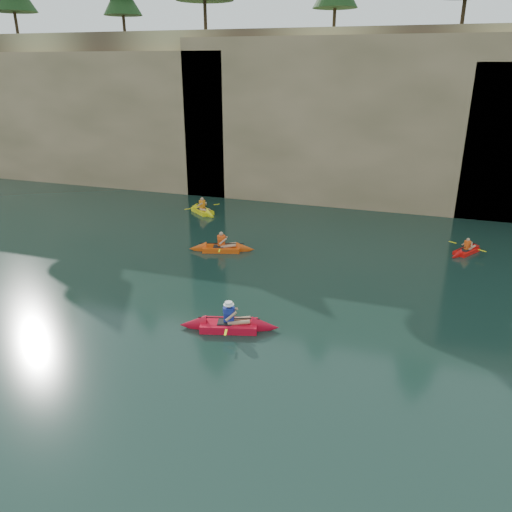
% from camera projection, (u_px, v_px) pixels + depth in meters
% --- Properties ---
extents(ground, '(160.00, 160.00, 0.00)m').
position_uv_depth(ground, '(177.00, 375.00, 16.07)').
color(ground, black).
rests_on(ground, ground).
extents(cliff, '(70.00, 16.00, 12.00)m').
position_uv_depth(cliff, '(343.00, 108.00, 40.40)').
color(cliff, tan).
rests_on(cliff, ground).
extents(cliff_slab_west, '(26.00, 2.40, 10.56)m').
position_uv_depth(cliff_slab_west, '(79.00, 117.00, 40.07)').
color(cliff_slab_west, tan).
rests_on(cliff_slab_west, ground).
extents(cliff_slab_center, '(24.00, 2.40, 11.40)m').
position_uv_depth(cliff_slab_center, '(354.00, 122.00, 33.38)').
color(cliff_slab_center, tan).
rests_on(cliff_slab_center, ground).
extents(sea_cave_west, '(4.50, 1.00, 4.00)m').
position_uv_depth(sea_cave_west, '(100.00, 161.00, 40.09)').
color(sea_cave_west, black).
rests_on(sea_cave_west, ground).
extents(sea_cave_center, '(3.50, 1.00, 3.20)m').
position_uv_depth(sea_cave_center, '(265.00, 178.00, 36.07)').
color(sea_cave_center, black).
rests_on(sea_cave_center, ground).
extents(sea_cave_east, '(5.00, 1.00, 4.50)m').
position_uv_depth(sea_cave_east, '(475.00, 183.00, 31.67)').
color(sea_cave_east, black).
rests_on(sea_cave_east, ground).
extents(main_kayaker, '(3.86, 2.47, 1.40)m').
position_uv_depth(main_kayaker, '(229.00, 325.00, 18.74)').
color(main_kayaker, red).
rests_on(main_kayaker, ground).
extents(kayaker_orange, '(3.58, 2.52, 1.34)m').
position_uv_depth(kayaker_orange, '(222.00, 248.00, 26.56)').
color(kayaker_orange, '#E04A0E').
rests_on(kayaker_orange, ground).
extents(kayaker_red_far, '(2.04, 2.73, 1.03)m').
position_uv_depth(kayaker_red_far, '(466.00, 251.00, 26.30)').
color(kayaker_red_far, red).
rests_on(kayaker_red_far, ground).
extents(kayaker_yellow, '(2.99, 2.64, 1.32)m').
position_uv_depth(kayaker_yellow, '(202.00, 211.00, 33.32)').
color(kayaker_yellow, yellow).
rests_on(kayaker_yellow, ground).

